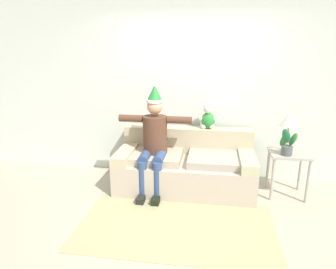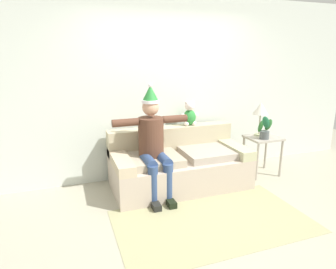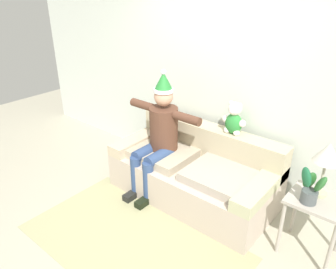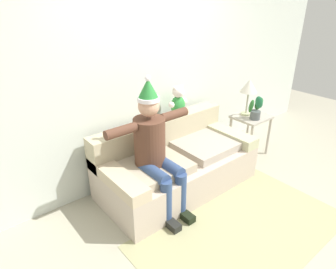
% 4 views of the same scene
% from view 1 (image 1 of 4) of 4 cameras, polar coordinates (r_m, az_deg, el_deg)
% --- Properties ---
extents(ground_plane, '(10.00, 10.00, 0.00)m').
position_cam_1_polar(ground_plane, '(3.62, 1.70, -16.51)').
color(ground_plane, '#A8A28D').
extents(back_wall, '(7.00, 0.10, 2.70)m').
position_cam_1_polar(back_wall, '(4.63, 4.23, 8.60)').
color(back_wall, silver).
rests_on(back_wall, ground_plane).
extents(couch, '(1.92, 0.94, 0.81)m').
position_cam_1_polar(couch, '(4.36, 3.36, -5.93)').
color(couch, '#BBA998').
rests_on(couch, ground_plane).
extents(person_seated, '(1.02, 0.77, 1.51)m').
position_cam_1_polar(person_seated, '(4.12, -2.71, -0.74)').
color(person_seated, brown).
rests_on(person_seated, ground_plane).
extents(teddy_bear, '(0.29, 0.17, 0.38)m').
position_cam_1_polar(teddy_bear, '(4.44, 7.65, 3.28)').
color(teddy_bear, '#2C8436').
rests_on(teddy_bear, couch).
extents(side_table, '(0.50, 0.43, 0.61)m').
position_cam_1_polar(side_table, '(4.34, 21.96, -4.65)').
color(side_table, '#A8A093').
rests_on(side_table, ground_plane).
extents(table_lamp, '(0.24, 0.24, 0.52)m').
position_cam_1_polar(table_lamp, '(4.27, 22.10, 2.33)').
color(table_lamp, '#B6BC8C').
rests_on(table_lamp, side_table).
extents(potted_plant, '(0.25, 0.24, 0.38)m').
position_cam_1_polar(potted_plant, '(4.15, 21.78, -1.61)').
color(potted_plant, '#4E5556').
rests_on(potted_plant, side_table).
extents(area_rug, '(2.22, 1.27, 0.01)m').
position_cam_1_polar(area_rug, '(3.56, 1.55, -17.07)').
color(area_rug, tan).
rests_on(area_rug, ground_plane).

